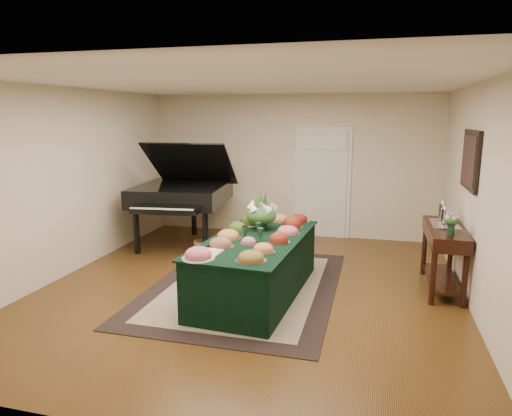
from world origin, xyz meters
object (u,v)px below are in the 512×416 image
(mahogany_sideboard, at_px, (444,241))
(floral_centerpiece, at_px, (261,211))
(buffet_table, at_px, (256,266))
(grand_piano, at_px, (182,193))

(mahogany_sideboard, bearing_deg, floral_centerpiece, -171.27)
(buffet_table, bearing_deg, mahogany_sideboard, 19.24)
(mahogany_sideboard, bearing_deg, buffet_table, -160.76)
(floral_centerpiece, xyz_separation_m, grand_piano, (-1.83, 1.50, -0.07))
(floral_centerpiece, height_order, grand_piano, grand_piano)
(floral_centerpiece, distance_m, mahogany_sideboard, 2.46)
(floral_centerpiece, relative_size, grand_piano, 0.22)
(grand_piano, distance_m, mahogany_sideboard, 4.40)
(grand_piano, xyz_separation_m, mahogany_sideboard, (4.24, -1.13, -0.27))
(buffet_table, distance_m, floral_centerpiece, 0.78)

